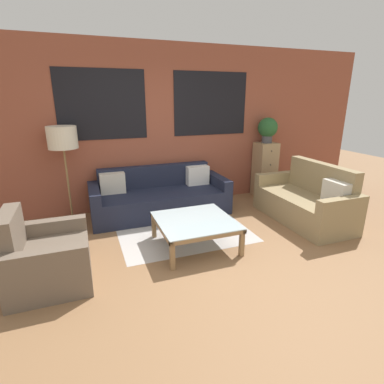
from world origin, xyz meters
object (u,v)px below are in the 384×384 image
(couch_dark, at_px, (160,198))
(drawer_cabinet, at_px, (265,170))
(settee_vintage, at_px, (306,202))
(armchair_corner, at_px, (46,259))
(floor_lamp, at_px, (63,140))
(coffee_table, at_px, (195,223))
(potted_plant, at_px, (268,129))

(couch_dark, bearing_deg, drawer_cabinet, 5.91)
(settee_vintage, bearing_deg, armchair_corner, -173.72)
(armchair_corner, bearing_deg, drawer_cabinet, 24.55)
(floor_lamp, bearing_deg, coffee_table, -43.71)
(settee_vintage, bearing_deg, potted_plant, 86.15)
(armchair_corner, relative_size, coffee_table, 0.93)
(settee_vintage, bearing_deg, drawer_cabinet, 86.15)
(settee_vintage, relative_size, coffee_table, 1.68)
(coffee_table, bearing_deg, potted_plant, 36.77)
(floor_lamp, height_order, potted_plant, potted_plant)
(settee_vintage, xyz_separation_m, potted_plant, (0.09, 1.35, 1.03))
(armchair_corner, distance_m, potted_plant, 4.39)
(drawer_cabinet, relative_size, potted_plant, 2.24)
(settee_vintage, xyz_separation_m, drawer_cabinet, (0.09, 1.35, 0.23))
(armchair_corner, distance_m, coffee_table, 1.80)
(armchair_corner, height_order, drawer_cabinet, drawer_cabinet)
(settee_vintage, height_order, armchair_corner, settee_vintage)
(armchair_corner, height_order, floor_lamp, floor_lamp)
(settee_vintage, xyz_separation_m, coffee_table, (-2.00, -0.21, 0.02))
(couch_dark, height_order, potted_plant, potted_plant)
(coffee_table, xyz_separation_m, floor_lamp, (-1.56, 1.49, 0.97))
(couch_dark, height_order, floor_lamp, floor_lamp)
(couch_dark, distance_m, drawer_cabinet, 2.25)
(couch_dark, distance_m, coffee_table, 1.34)
(floor_lamp, distance_m, drawer_cabinet, 3.72)
(couch_dark, distance_m, floor_lamp, 1.76)
(settee_vintage, bearing_deg, floor_lamp, 160.20)
(armchair_corner, bearing_deg, coffee_table, 6.65)
(coffee_table, height_order, drawer_cabinet, drawer_cabinet)
(drawer_cabinet, bearing_deg, floor_lamp, -178.85)
(settee_vintage, height_order, coffee_table, settee_vintage)
(potted_plant, bearing_deg, armchair_corner, -155.45)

